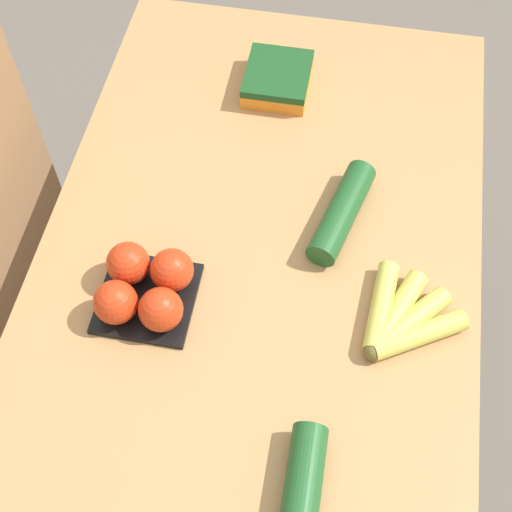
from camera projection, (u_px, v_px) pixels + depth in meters
The scene contains 7 objects.
ground_plane at pixel (256, 410), 1.88m from camera, with size 12.00×12.00×0.00m, color #665B51.
dining_table at pixel (256, 294), 1.35m from camera, with size 1.34×0.79×0.73m.
banana_bunch at pixel (400, 320), 1.18m from camera, with size 0.18×0.17×0.04m.
tomato_pack at pixel (145, 288), 1.19m from camera, with size 0.16×0.16×0.08m.
carrot_bag at pixel (278, 78), 1.47m from camera, with size 0.15×0.13×0.05m.
cucumber_near at pixel (301, 499), 1.02m from camera, with size 0.21×0.06×0.05m.
cucumber_far at pixel (342, 212), 1.29m from camera, with size 0.22×0.11×0.05m.
Camera 1 is at (-0.65, -0.12, 1.80)m, focal length 50.00 mm.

